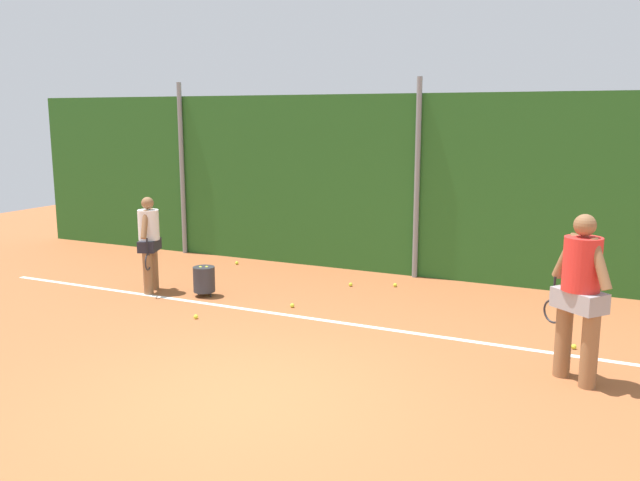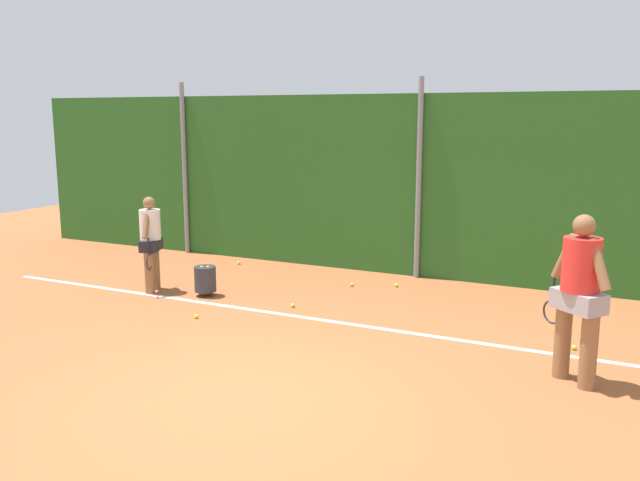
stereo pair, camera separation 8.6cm
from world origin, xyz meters
name	(u,v)px [view 1 (the left image)]	position (x,y,z in m)	size (l,w,h in m)	color
ground_plane	(319,346)	(0.00, 1.81, 0.00)	(27.88, 27.88, 0.00)	#A85B33
hedge_fence_backdrop	(420,186)	(0.00, 6.15, 1.68)	(18.12, 0.25, 3.36)	#286023
fence_post_left	(182,169)	(-5.23, 5.98, 1.82)	(0.10, 0.10, 3.65)	gray
fence_post_center	(417,179)	(0.00, 5.98, 1.82)	(0.10, 0.10, 3.65)	gray
court_baseline_paint	(349,324)	(0.00, 2.82, 0.00)	(13.24, 0.10, 0.01)	white
player_foreground_near	(580,289)	(3.13, 1.98, 1.08)	(0.74, 0.60, 1.92)	#8C603D
player_midcourt	(149,239)	(-3.76, 3.04, 0.91)	(0.44, 0.70, 1.63)	#8C603D
ball_hopper	(204,279)	(-2.77, 3.19, 0.29)	(0.36, 0.36, 0.51)	#2D2D33
tennis_ball_0	(292,305)	(-1.13, 3.22, 0.03)	(0.07, 0.07, 0.07)	#CCDB33
tennis_ball_1	(395,285)	(-0.09, 5.13, 0.03)	(0.07, 0.07, 0.07)	#CCDB33
tennis_ball_2	(574,347)	(3.04, 3.10, 0.03)	(0.07, 0.07, 0.07)	#CCDB33
tennis_ball_3	(351,284)	(-0.81, 4.83, 0.03)	(0.07, 0.07, 0.07)	#CCDB33
tennis_ball_4	(196,317)	(-2.15, 2.08, 0.03)	(0.07, 0.07, 0.07)	#CCDB33
tennis_ball_5	(237,263)	(-3.56, 5.45, 0.03)	(0.07, 0.07, 0.07)	#CCDB33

